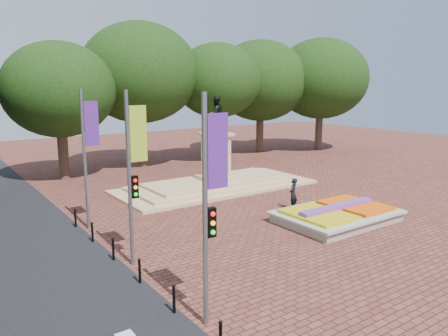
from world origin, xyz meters
TOP-DOWN VIEW (x-y plane):
  - ground at (0.00, 0.00)m, footprint 90.00×90.00m
  - flower_bed at (1.03, -2.00)m, footprint 6.30×4.30m
  - monument at (0.00, 8.00)m, footprint 14.00×6.00m
  - tree_row_back at (2.33, 18.00)m, footprint 44.80×8.80m
  - banner_poles at (-10.08, -1.31)m, footprint 0.88×11.17m
  - bollard_row at (-10.70, -1.50)m, footprint 0.12×13.12m
  - pedestrian at (0.66, 0.99)m, footprint 0.81×0.73m

SIDE VIEW (x-z plane):
  - ground at x=0.00m, z-range 0.00..0.00m
  - flower_bed at x=1.03m, z-range -0.08..0.83m
  - bollard_row at x=-10.70m, z-range 0.04..1.02m
  - monument at x=0.00m, z-range -2.32..4.09m
  - pedestrian at x=0.66m, z-range 0.00..1.86m
  - banner_poles at x=-10.08m, z-range 0.38..7.38m
  - tree_row_back at x=2.33m, z-range 1.46..11.89m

